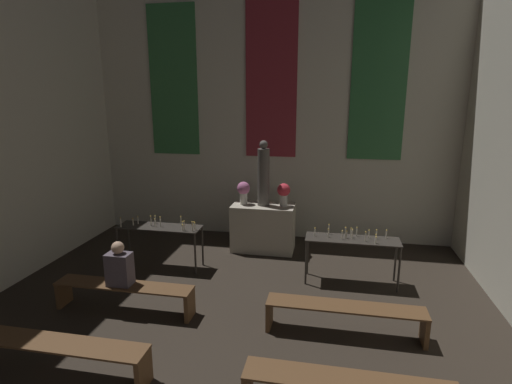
% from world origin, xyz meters
% --- Properties ---
extents(wall_back, '(8.16, 0.16, 5.82)m').
position_xyz_m(wall_back, '(0.00, 9.69, 2.94)').
color(wall_back, beige).
rests_on(wall_back, ground_plane).
extents(altar, '(1.29, 0.67, 0.98)m').
position_xyz_m(altar, '(0.00, 8.70, 0.49)').
color(altar, '#BCB29E').
rests_on(altar, ground_plane).
extents(statue, '(0.24, 0.24, 1.33)m').
position_xyz_m(statue, '(0.00, 8.70, 1.61)').
color(statue, '#5B5651').
rests_on(statue, altar).
extents(flower_vase_left, '(0.27, 0.27, 0.47)m').
position_xyz_m(flower_vase_left, '(-0.42, 8.70, 1.27)').
color(flower_vase_left, beige).
rests_on(flower_vase_left, altar).
extents(flower_vase_right, '(0.27, 0.27, 0.47)m').
position_xyz_m(flower_vase_right, '(0.42, 8.70, 1.27)').
color(flower_vase_right, beige).
rests_on(flower_vase_right, altar).
extents(candle_rack_left, '(1.58, 0.47, 1.01)m').
position_xyz_m(candle_rack_left, '(-1.75, 7.47, 0.72)').
color(candle_rack_left, '#332D28').
rests_on(candle_rack_left, ground_plane).
extents(candle_rack_right, '(1.58, 0.47, 1.01)m').
position_xyz_m(candle_rack_right, '(1.76, 7.47, 0.72)').
color(candle_rack_right, '#332D28').
rests_on(candle_rack_right, ground_plane).
extents(pew_third_left, '(2.12, 0.36, 0.44)m').
position_xyz_m(pew_third_left, '(-1.62, 4.38, 0.32)').
color(pew_third_left, brown).
rests_on(pew_third_left, ground_plane).
extents(pew_back_left, '(2.12, 0.36, 0.44)m').
position_xyz_m(pew_back_left, '(-1.62, 5.85, 0.32)').
color(pew_back_left, brown).
rests_on(pew_back_left, ground_plane).
extents(pew_back_right, '(2.12, 0.36, 0.44)m').
position_xyz_m(pew_back_right, '(1.62, 5.85, 0.32)').
color(pew_back_right, brown).
rests_on(pew_back_right, ground_plane).
extents(person_seated, '(0.36, 0.24, 0.68)m').
position_xyz_m(person_seated, '(-1.66, 5.85, 0.73)').
color(person_seated, '#564C56').
rests_on(person_seated, pew_back_left).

